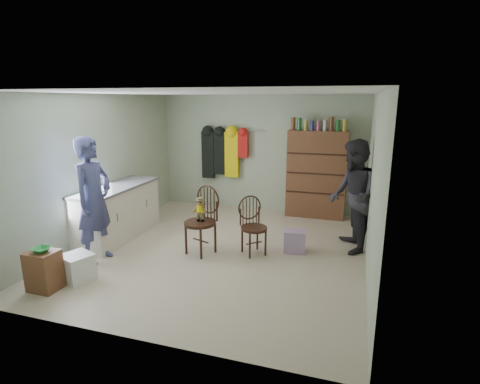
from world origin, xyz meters
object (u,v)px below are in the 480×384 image
(chair_front, at_px, (202,216))
(dresser, at_px, (316,174))
(counter, at_px, (118,212))
(chair_far, at_px, (252,223))

(chair_front, relative_size, dresser, 0.53)
(counter, bearing_deg, chair_front, -6.21)
(counter, bearing_deg, dresser, 35.68)
(counter, xyz_separation_m, chair_far, (2.46, 0.04, 0.03))
(counter, xyz_separation_m, dresser, (3.20, 2.30, 0.44))
(counter, relative_size, chair_front, 1.70)
(counter, xyz_separation_m, chair_front, (1.70, -0.18, 0.14))
(chair_far, bearing_deg, chair_front, 154.44)
(chair_far, bearing_deg, dresser, 30.10)
(counter, distance_m, chair_front, 1.71)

